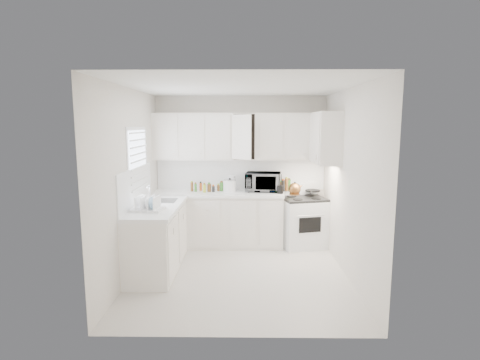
{
  "coord_description": "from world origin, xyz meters",
  "views": [
    {
      "loc": [
        0.07,
        -5.07,
        2.12
      ],
      "look_at": [
        0.0,
        0.7,
        1.25
      ],
      "focal_mm": 28.03,
      "sensor_mm": 36.0,
      "label": 1
    }
  ],
  "objects_px": {
    "tea_kettle": "(295,188)",
    "microwave": "(263,180)",
    "stove": "(303,215)",
    "rice_cooker": "(230,185)",
    "dish_rack": "(147,202)",
    "utensil_crock": "(280,184)"
  },
  "relations": [
    {
      "from": "tea_kettle",
      "to": "utensil_crock",
      "type": "distance_m",
      "value": 0.25
    },
    {
      "from": "microwave",
      "to": "stove",
      "type": "bearing_deg",
      "value": -3.78
    },
    {
      "from": "stove",
      "to": "tea_kettle",
      "type": "bearing_deg",
      "value": -152.0
    },
    {
      "from": "microwave",
      "to": "dish_rack",
      "type": "relative_size",
      "value": 1.43
    },
    {
      "from": "stove",
      "to": "tea_kettle",
      "type": "height_order",
      "value": "tea_kettle"
    },
    {
      "from": "rice_cooker",
      "to": "stove",
      "type": "bearing_deg",
      "value": 14.11
    },
    {
      "from": "dish_rack",
      "to": "utensil_crock",
      "type": "bearing_deg",
      "value": 40.56
    },
    {
      "from": "tea_kettle",
      "to": "stove",
      "type": "bearing_deg",
      "value": 35.42
    },
    {
      "from": "rice_cooker",
      "to": "dish_rack",
      "type": "relative_size",
      "value": 0.56
    },
    {
      "from": "stove",
      "to": "microwave",
      "type": "height_order",
      "value": "microwave"
    },
    {
      "from": "utensil_crock",
      "to": "dish_rack",
      "type": "relative_size",
      "value": 0.82
    },
    {
      "from": "tea_kettle",
      "to": "microwave",
      "type": "xyz_separation_m",
      "value": [
        -0.51,
        0.3,
        0.09
      ]
    },
    {
      "from": "tea_kettle",
      "to": "rice_cooker",
      "type": "xyz_separation_m",
      "value": [
        -1.09,
        0.28,
        0.01
      ]
    },
    {
      "from": "utensil_crock",
      "to": "tea_kettle",
      "type": "bearing_deg",
      "value": -16.64
    },
    {
      "from": "dish_rack",
      "to": "rice_cooker",
      "type": "bearing_deg",
      "value": 61.34
    },
    {
      "from": "rice_cooker",
      "to": "tea_kettle",
      "type": "bearing_deg",
      "value": 5.15
    },
    {
      "from": "microwave",
      "to": "rice_cooker",
      "type": "xyz_separation_m",
      "value": [
        -0.58,
        -0.02,
        -0.08
      ]
    },
    {
      "from": "microwave",
      "to": "utensil_crock",
      "type": "bearing_deg",
      "value": -31.99
    },
    {
      "from": "stove",
      "to": "rice_cooker",
      "type": "distance_m",
      "value": 1.38
    },
    {
      "from": "rice_cooker",
      "to": "dish_rack",
      "type": "distance_m",
      "value": 1.82
    },
    {
      "from": "microwave",
      "to": "utensil_crock",
      "type": "xyz_separation_m",
      "value": [
        0.28,
        -0.23,
        -0.03
      ]
    },
    {
      "from": "dish_rack",
      "to": "microwave",
      "type": "bearing_deg",
      "value": 49.46
    }
  ]
}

